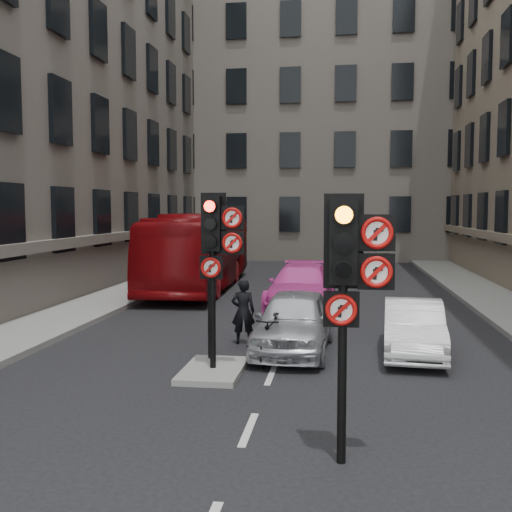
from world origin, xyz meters
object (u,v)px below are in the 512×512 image
(motorcycle, at_px, (272,339))
(car_silver, at_px, (294,321))
(car_white, at_px, (413,328))
(car_pink, at_px, (302,287))
(bus_red, at_px, (200,251))
(info_sign, at_px, (209,293))
(signal_far, at_px, (216,242))
(signal_near, at_px, (350,270))
(motorcyclist, at_px, (243,311))

(motorcycle, bearing_deg, car_silver, 80.14)
(car_white, xyz_separation_m, motorcycle, (-3.16, -1.18, -0.09))
(car_pink, xyz_separation_m, bus_red, (-4.59, 4.63, 0.84))
(info_sign, bearing_deg, signal_far, -66.15)
(signal_near, xyz_separation_m, motorcyclist, (-2.50, 6.74, -1.77))
(motorcyclist, bearing_deg, bus_red, -81.10)
(info_sign, bearing_deg, motorcyclist, 78.28)
(signal_near, bearing_deg, car_white, 75.75)
(info_sign, bearing_deg, motorcycle, 11.52)
(signal_near, height_order, motorcycle, signal_near)
(signal_near, distance_m, signal_far, 4.77)
(car_pink, distance_m, motorcycle, 7.14)
(signal_near, distance_m, car_pink, 12.36)
(car_silver, height_order, info_sign, info_sign)
(car_white, bearing_deg, bus_red, 129.75)
(signal_near, distance_m, motorcyclist, 7.41)
(car_white, bearing_deg, signal_near, -100.03)
(motorcyclist, bearing_deg, car_white, 162.06)
(signal_far, height_order, motorcyclist, signal_far)
(car_pink, bearing_deg, motorcycle, -88.78)
(signal_near, xyz_separation_m, motorcycle, (-1.58, 5.01, -2.05))
(car_pink, relative_size, info_sign, 2.31)
(signal_far, relative_size, info_sign, 1.62)
(car_silver, xyz_separation_m, car_pink, (-0.21, 5.99, 0.02))
(signal_far, bearing_deg, info_sign, 113.69)
(car_white, bearing_deg, motorcyclist, 176.53)
(signal_near, distance_m, bus_red, 17.84)
(signal_far, bearing_deg, car_white, 27.72)
(car_pink, relative_size, motorcyclist, 3.13)
(signal_near, bearing_deg, bus_red, 109.64)
(signal_far, xyz_separation_m, bus_red, (-3.39, 12.78, -1.13))
(signal_far, bearing_deg, bus_red, 104.84)
(car_white, distance_m, info_sign, 4.82)
(signal_far, relative_size, car_white, 0.95)
(bus_red, bearing_deg, car_pink, -47.33)
(car_white, xyz_separation_m, bus_red, (-7.56, 10.58, 0.96))
(signal_far, bearing_deg, signal_near, -56.98)
(car_white, distance_m, motorcyclist, 4.12)
(signal_near, bearing_deg, car_pink, 96.53)
(car_white, relative_size, motorcyclist, 2.31)
(car_pink, xyz_separation_m, info_sign, (-1.53, -7.41, 0.81))
(car_silver, xyz_separation_m, bus_red, (-4.81, 10.62, 0.85))
(signal_far, distance_m, info_sign, 1.41)
(motorcycle, bearing_deg, signal_near, -62.93)
(info_sign, bearing_deg, car_white, 18.09)
(motorcyclist, xyz_separation_m, info_sign, (-0.42, -2.00, 0.73))
(car_white, relative_size, info_sign, 1.71)
(car_pink, xyz_separation_m, motorcyclist, (-1.11, -5.40, 0.08))
(motorcyclist, bearing_deg, signal_near, 100.11)
(bus_red, distance_m, motorcyclist, 10.65)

